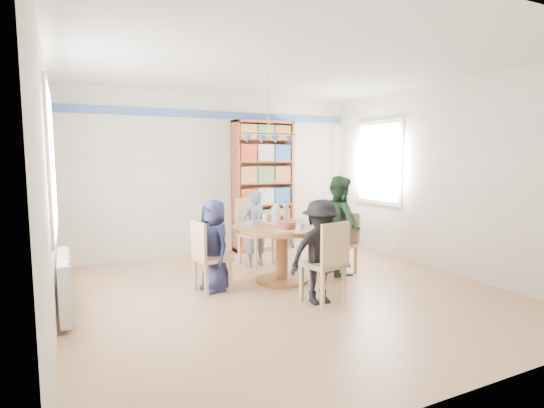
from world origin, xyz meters
TOP-DOWN VIEW (x-y plane):
  - ground at (0.00, 0.00)m, footprint 5.00×5.00m
  - room_shell at (-0.26, 0.87)m, footprint 5.00×5.00m
  - radiator at (-2.42, 0.30)m, footprint 0.12×1.00m
  - dining_table at (0.18, 0.46)m, footprint 1.30×1.30m
  - chair_left at (-0.87, 0.43)m, footprint 0.44×0.44m
  - chair_right at (1.16, 0.45)m, footprint 0.48×0.48m
  - chair_far at (0.19, 1.47)m, footprint 0.57×0.57m
  - chair_near at (0.22, -0.56)m, footprint 0.49×0.49m
  - person_left at (-0.75, 0.49)m, footprint 0.47×0.62m
  - person_right at (1.09, 0.45)m, footprint 0.66×0.77m
  - person_far at (0.16, 1.34)m, footprint 0.47×0.36m
  - person_near at (0.17, -0.49)m, footprint 0.77×0.45m
  - bookshelf at (0.78, 2.34)m, footprint 1.08×0.32m
  - tableware at (0.15, 0.48)m, footprint 1.16×1.16m

SIDE VIEW (x-z plane):
  - ground at x=0.00m, z-range 0.00..0.00m
  - radiator at x=-2.42m, z-range 0.05..0.65m
  - chair_right at x=1.16m, z-range 0.04..0.91m
  - chair_left at x=-0.87m, z-range 0.04..0.93m
  - chair_near at x=0.22m, z-range 0.05..0.99m
  - dining_table at x=0.18m, z-range 0.18..0.93m
  - chair_far at x=0.19m, z-range 0.05..1.07m
  - person_left at x=-0.75m, z-range 0.00..1.14m
  - person_far at x=0.16m, z-range 0.00..1.15m
  - person_near at x=0.17m, z-range 0.00..1.18m
  - person_right at x=1.09m, z-range 0.00..1.39m
  - tableware at x=0.15m, z-range 0.66..0.97m
  - bookshelf at x=0.78m, z-range -0.02..2.25m
  - room_shell at x=-0.26m, z-range -0.85..4.15m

